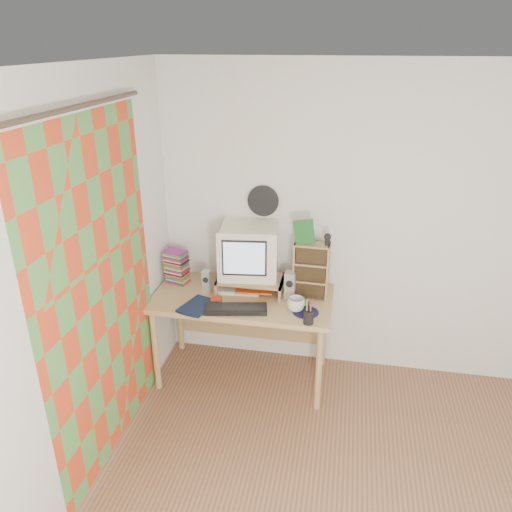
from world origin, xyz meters
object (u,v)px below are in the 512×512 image
at_px(mug, 296,304).
at_px(diary, 186,301).
at_px(desk, 244,307).
at_px(crt_monitor, 249,251).
at_px(cd_rack, 311,270).
at_px(keyboard, 236,309).
at_px(dvd_stack, 177,269).

bearing_deg(mug, diary, -175.68).
bearing_deg(desk, crt_monitor, 74.80).
height_order(cd_rack, diary, cd_rack).
bearing_deg(mug, cd_rack, 71.76).
relative_size(desk, cd_rack, 3.14).
relative_size(mug, diary, 0.51).
bearing_deg(diary, keyboard, 14.53).
xyz_separation_m(crt_monitor, dvd_stack, (-0.61, -0.00, -0.21)).
distance_m(crt_monitor, keyboard, 0.49).
distance_m(desk, mug, 0.52).
relative_size(dvd_stack, cd_rack, 0.54).
bearing_deg(cd_rack, keyboard, -144.39).
xyz_separation_m(cd_rack, diary, (-0.91, -0.31, -0.20)).
distance_m(desk, crt_monitor, 0.47).
bearing_deg(diary, cd_rack, 37.40).
bearing_deg(keyboard, dvd_stack, 136.18).
distance_m(dvd_stack, diary, 0.41).
distance_m(desk, diary, 0.50).
distance_m(keyboard, diary, 0.39).
xyz_separation_m(cd_rack, mug, (-0.08, -0.25, -0.17)).
bearing_deg(dvd_stack, diary, -46.60).
height_order(keyboard, dvd_stack, dvd_stack).
xyz_separation_m(mug, diary, (-0.83, -0.06, -0.03)).
relative_size(dvd_stack, mug, 1.85).
bearing_deg(cd_rack, dvd_stack, -179.48).
relative_size(desk, crt_monitor, 3.21).
distance_m(crt_monitor, diary, 0.62).
xyz_separation_m(crt_monitor, mug, (0.41, -0.29, -0.28)).
bearing_deg(keyboard, mug, 0.49).
bearing_deg(cd_rack, crt_monitor, 177.80).
xyz_separation_m(keyboard, dvd_stack, (-0.58, 0.38, 0.11)).
distance_m(keyboard, mug, 0.45).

